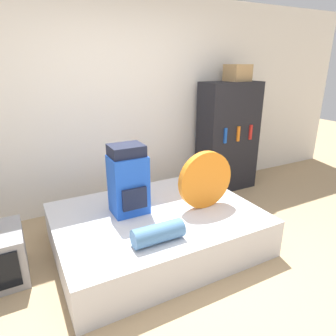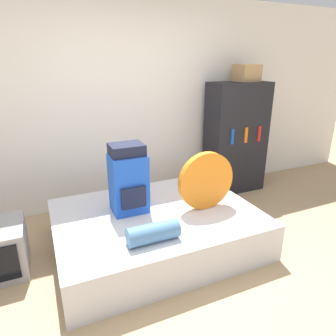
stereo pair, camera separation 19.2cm
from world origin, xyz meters
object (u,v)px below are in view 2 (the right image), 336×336
(cardboard_box, at_px, (247,73))
(sleeping_roll, at_px, (153,233))
(bookshelf, at_px, (236,138))
(tent_bag, at_px, (206,181))
(backpack, at_px, (128,180))

(cardboard_box, bearing_deg, sleeping_roll, -143.74)
(bookshelf, height_order, cardboard_box, cardboard_box)
(tent_bag, relative_size, bookshelf, 0.38)
(backpack, bearing_deg, cardboard_box, 22.25)
(backpack, relative_size, bookshelf, 0.45)
(backpack, height_order, cardboard_box, cardboard_box)
(tent_bag, height_order, bookshelf, bookshelf)
(bookshelf, bearing_deg, cardboard_box, 9.88)
(backpack, height_order, sleeping_roll, backpack)
(backpack, distance_m, tent_bag, 0.77)
(backpack, xyz_separation_m, sleeping_roll, (0.02, -0.62, -0.25))
(sleeping_roll, bearing_deg, cardboard_box, 36.26)
(tent_bag, height_order, cardboard_box, cardboard_box)
(tent_bag, bearing_deg, bookshelf, 43.09)
(cardboard_box, bearing_deg, bookshelf, -170.12)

